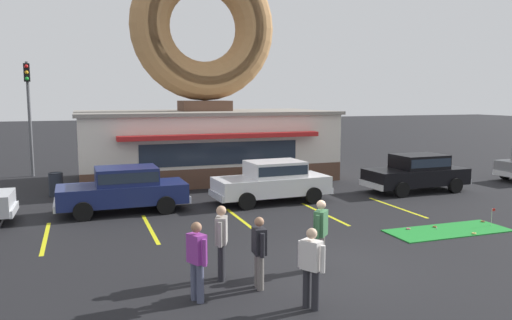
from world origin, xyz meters
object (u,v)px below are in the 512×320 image
(pedestrian_beanie_man, at_px, (311,265))
(traffic_light_pole, at_px, (29,104))
(car_black, at_px, (417,171))
(pedestrian_blue_sweater_man, at_px, (221,239))
(pedestrian_leather_jacket_man, at_px, (259,249))
(putting_flag_pin, at_px, (493,213))
(car_white, at_px, (273,180))
(trash_bin, at_px, (56,184))
(golf_ball, at_px, (436,228))
(pedestrian_clipboard_woman, at_px, (321,231))
(car_navy, at_px, (124,188))
(pedestrian_hooded_kid, at_px, (197,258))

(pedestrian_beanie_man, relative_size, traffic_light_pole, 0.28)
(car_black, relative_size, traffic_light_pole, 0.79)
(pedestrian_blue_sweater_man, height_order, pedestrian_leather_jacket_man, pedestrian_blue_sweater_man)
(putting_flag_pin, xyz_separation_m, pedestrian_beanie_man, (-8.08, -3.65, 0.44))
(putting_flag_pin, xyz_separation_m, car_white, (-5.21, 5.72, 0.43))
(trash_bin, bearing_deg, golf_ball, -40.25)
(pedestrian_clipboard_woman, relative_size, trash_bin, 1.71)
(car_black, relative_size, car_navy, 1.00)
(putting_flag_pin, xyz_separation_m, car_black, (1.44, 5.68, 0.43))
(car_black, bearing_deg, pedestrian_leather_jacket_man, -141.54)
(pedestrian_blue_sweater_man, bearing_deg, trash_bin, 108.88)
(pedestrian_blue_sweater_man, relative_size, pedestrian_hooded_kid, 1.04)
(pedestrian_leather_jacket_man, bearing_deg, pedestrian_clipboard_woman, 19.66)
(car_navy, xyz_separation_m, pedestrian_beanie_man, (2.68, -9.58, 0.01))
(golf_ball, xyz_separation_m, car_white, (-3.28, 5.47, 0.82))
(trash_bin, bearing_deg, pedestrian_leather_jacket_man, -69.67)
(car_black, distance_m, car_white, 6.64)
(pedestrian_clipboard_woman, bearing_deg, pedestrian_blue_sweater_man, 176.55)
(traffic_light_pole, bearing_deg, trash_bin, -77.01)
(trash_bin, bearing_deg, car_white, -26.93)
(car_black, distance_m, pedestrian_beanie_man, 13.33)
(putting_flag_pin, bearing_deg, car_navy, 151.16)
(pedestrian_blue_sweater_man, height_order, pedestrian_beanie_man, pedestrian_blue_sweater_man)
(golf_ball, height_order, car_black, car_black)
(pedestrian_blue_sweater_man, bearing_deg, pedestrian_clipboard_woman, -3.45)
(car_black, bearing_deg, putting_flag_pin, -104.20)
(pedestrian_clipboard_woman, relative_size, traffic_light_pole, 0.29)
(car_navy, relative_size, pedestrian_beanie_man, 2.87)
(pedestrian_beanie_man, bearing_deg, traffic_light_pole, 108.46)
(pedestrian_hooded_kid, bearing_deg, pedestrian_beanie_man, -28.43)
(golf_ball, relative_size, pedestrian_hooded_kid, 0.03)
(golf_ball, relative_size, car_white, 0.01)
(pedestrian_blue_sweater_man, xyz_separation_m, traffic_light_pole, (-5.23, 17.21, 2.77))
(trash_bin, height_order, traffic_light_pole, traffic_light_pole)
(putting_flag_pin, distance_m, pedestrian_beanie_man, 8.88)
(golf_ball, height_order, pedestrian_beanie_man, pedestrian_beanie_man)
(pedestrian_leather_jacket_man, bearing_deg, golf_ball, 21.13)
(golf_ball, height_order, car_white, car_white)
(pedestrian_hooded_kid, relative_size, pedestrian_beanie_man, 1.02)
(pedestrian_leather_jacket_man, bearing_deg, trash_bin, 110.33)
(putting_flag_pin, xyz_separation_m, pedestrian_clipboard_woman, (-6.91, -1.72, 0.49))
(pedestrian_clipboard_woman, relative_size, pedestrian_beanie_man, 1.05)
(putting_flag_pin, height_order, trash_bin, trash_bin)
(pedestrian_hooded_kid, distance_m, pedestrian_beanie_man, 2.26)
(golf_ball, bearing_deg, car_black, 58.17)
(pedestrian_hooded_kid, height_order, pedestrian_beanie_man, pedestrian_hooded_kid)
(car_white, height_order, pedestrian_clipboard_woman, pedestrian_clipboard_woman)
(pedestrian_hooded_kid, bearing_deg, pedestrian_leather_jacket_man, 9.00)
(putting_flag_pin, height_order, car_black, car_black)
(car_white, height_order, pedestrian_leather_jacket_man, car_white)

